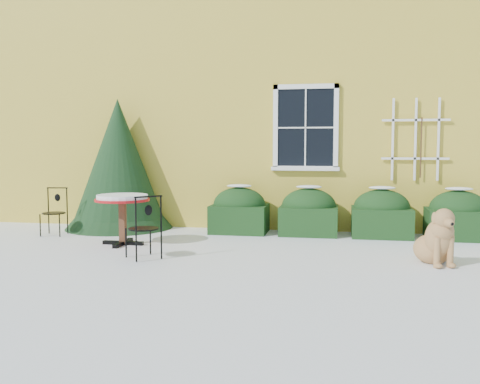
% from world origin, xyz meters
% --- Properties ---
extents(ground, '(80.00, 80.00, 0.00)m').
position_xyz_m(ground, '(0.00, 0.00, 0.00)').
color(ground, white).
rests_on(ground, ground).
extents(house, '(12.40, 8.40, 6.40)m').
position_xyz_m(house, '(0.00, 7.00, 3.22)').
color(house, yellow).
rests_on(house, ground).
extents(hedge_row, '(4.95, 0.80, 0.91)m').
position_xyz_m(hedge_row, '(1.65, 2.55, 0.40)').
color(hedge_row, black).
rests_on(hedge_row, ground).
extents(evergreen_shrub, '(2.11, 2.11, 2.55)m').
position_xyz_m(evergreen_shrub, '(-2.76, 2.69, 1.03)').
color(evergreen_shrub, black).
rests_on(evergreen_shrub, ground).
extents(bistro_table, '(0.89, 0.89, 0.83)m').
position_xyz_m(bistro_table, '(-1.96, 0.95, 0.69)').
color(bistro_table, black).
rests_on(bistro_table, ground).
extents(patio_chair_near, '(0.58, 0.58, 0.92)m').
position_xyz_m(patio_chair_near, '(-1.21, -0.04, 0.46)').
color(patio_chair_near, black).
rests_on(patio_chair_near, ground).
extents(patio_chair_far, '(0.43, 0.42, 0.87)m').
position_xyz_m(patio_chair_far, '(-3.59, 1.67, 0.43)').
color(patio_chair_far, black).
rests_on(patio_chair_far, ground).
extents(dog, '(0.65, 0.91, 0.81)m').
position_xyz_m(dog, '(2.87, 0.32, 0.33)').
color(dog, tan).
rests_on(dog, ground).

